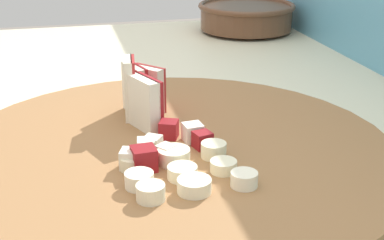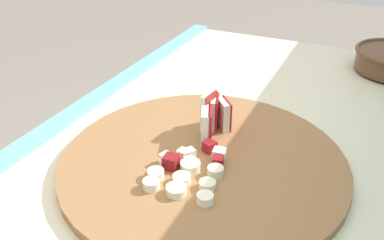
{
  "view_description": "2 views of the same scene",
  "coord_description": "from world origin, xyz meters",
  "px_view_note": "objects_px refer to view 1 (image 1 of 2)",
  "views": [
    {
      "loc": [
        0.36,
        -0.12,
        1.11
      ],
      "look_at": [
        -0.17,
        0.01,
        0.89
      ],
      "focal_mm": 51.29,
      "sensor_mm": 36.0,
      "label": 1
    },
    {
      "loc": [
        0.37,
        0.18,
        1.25
      ],
      "look_at": [
        -0.17,
        -0.06,
        0.92
      ],
      "focal_mm": 38.92,
      "sensor_mm": 36.0,
      "label": 2
    }
  ],
  "objects_px": {
    "apple_dice_pile": "(163,145)",
    "banana_slice_rows": "(183,170)",
    "apple_wedge_fan": "(140,93)",
    "cutting_board": "(170,153)",
    "ceramic_bowl": "(246,15)"
  },
  "relations": [
    {
      "from": "apple_dice_pile",
      "to": "cutting_board",
      "type": "bearing_deg",
      "value": 148.54
    },
    {
      "from": "apple_wedge_fan",
      "to": "ceramic_bowl",
      "type": "bearing_deg",
      "value": 148.56
    },
    {
      "from": "ceramic_bowl",
      "to": "banana_slice_rows",
      "type": "bearing_deg",
      "value": -23.59
    },
    {
      "from": "banana_slice_rows",
      "to": "ceramic_bowl",
      "type": "distance_m",
      "value": 0.65
    },
    {
      "from": "cutting_board",
      "to": "banana_slice_rows",
      "type": "distance_m",
      "value": 0.07
    },
    {
      "from": "cutting_board",
      "to": "banana_slice_rows",
      "type": "bearing_deg",
      "value": -2.06
    },
    {
      "from": "apple_dice_pile",
      "to": "banana_slice_rows",
      "type": "relative_size",
      "value": 0.86
    },
    {
      "from": "apple_wedge_fan",
      "to": "banana_slice_rows",
      "type": "height_order",
      "value": "apple_wedge_fan"
    },
    {
      "from": "ceramic_bowl",
      "to": "apple_dice_pile",
      "type": "bearing_deg",
      "value": -26.17
    },
    {
      "from": "cutting_board",
      "to": "ceramic_bowl",
      "type": "xyz_separation_m",
      "value": [
        -0.53,
        0.26,
        0.02
      ]
    },
    {
      "from": "apple_wedge_fan",
      "to": "apple_dice_pile",
      "type": "relative_size",
      "value": 1.01
    },
    {
      "from": "cutting_board",
      "to": "banana_slice_rows",
      "type": "xyz_separation_m",
      "value": [
        0.07,
        -0.0,
        0.01
      ]
    },
    {
      "from": "cutting_board",
      "to": "apple_wedge_fan",
      "type": "relative_size",
      "value": 4.69
    },
    {
      "from": "cutting_board",
      "to": "apple_dice_pile",
      "type": "bearing_deg",
      "value": -31.46
    },
    {
      "from": "apple_wedge_fan",
      "to": "banana_slice_rows",
      "type": "distance_m",
      "value": 0.15
    }
  ]
}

